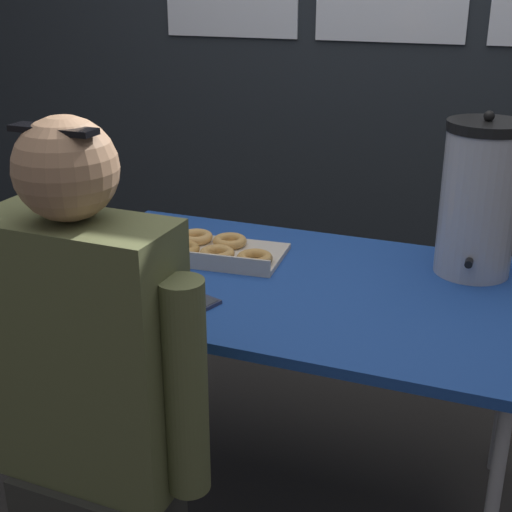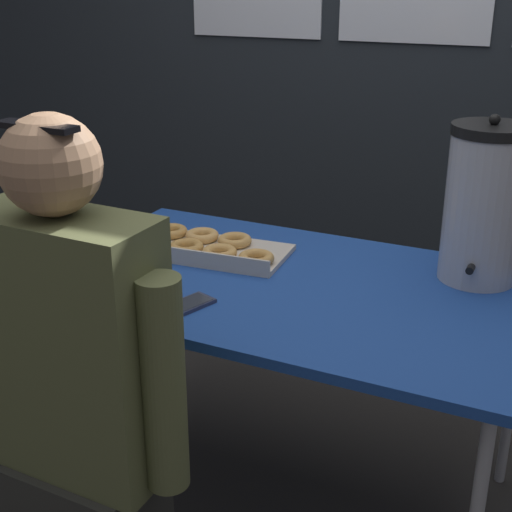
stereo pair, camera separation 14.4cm
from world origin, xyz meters
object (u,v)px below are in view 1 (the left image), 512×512
at_px(donut_box, 202,249).
at_px(cell_phone, 193,307).
at_px(coffee_urn, 479,199).
at_px(person_seated, 91,418).

xyz_separation_m(donut_box, cell_phone, (0.14, -0.36, -0.02)).
bearing_deg(donut_box, coffee_urn, 6.83).
relative_size(coffee_urn, person_seated, 0.36).
bearing_deg(donut_box, cell_phone, -73.06).
distance_m(donut_box, person_seated, 0.73).
height_order(coffee_urn, person_seated, person_seated).
bearing_deg(coffee_urn, cell_phone, -141.32).
relative_size(donut_box, cell_phone, 3.07).
relative_size(donut_box, coffee_urn, 1.07).
distance_m(donut_box, cell_phone, 0.38).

